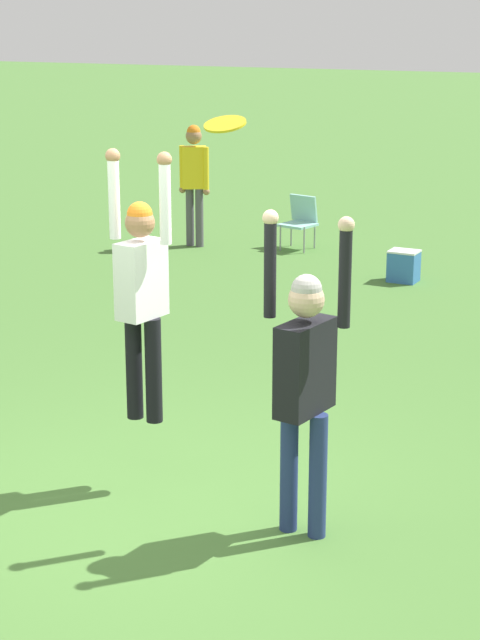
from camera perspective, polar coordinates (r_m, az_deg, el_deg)
The scene contains 7 objects.
ground_plane at distance 7.68m, azimuth -4.83°, elevation -9.97°, with size 120.00×120.00×0.00m, color #477533.
person_jumping at distance 7.55m, azimuth -5.28°, elevation 1.97°, with size 0.52×0.39×1.96m.
person_defending at distance 6.89m, azimuth 3.49°, elevation -2.63°, with size 0.62×0.49×2.18m.
frisbee at distance 6.94m, azimuth -0.81°, elevation 10.41°, with size 0.28×0.27×0.09m.
camping_chair_2 at distance 15.93m, azimuth 3.24°, elevation 5.44°, with size 0.53×0.57×0.79m.
person_spectator_far at distance 15.98m, azimuth -2.46°, elevation 7.81°, with size 0.51×0.36×1.81m.
cooler_box at distance 14.09m, azimuth 8.72°, elevation 2.87°, with size 0.38×0.31×0.41m.
Camera 1 is at (3.72, -5.83, 3.35)m, focal length 60.00 mm.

